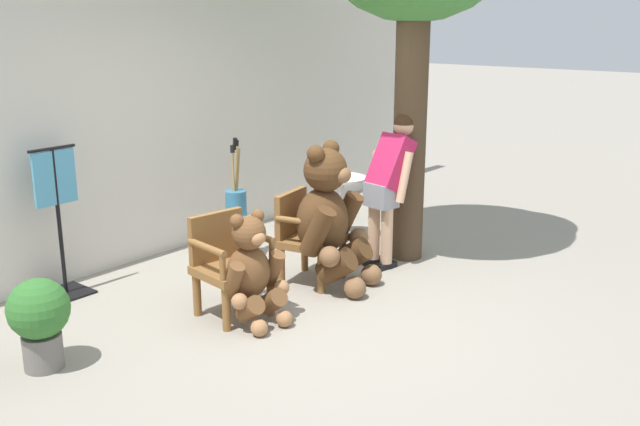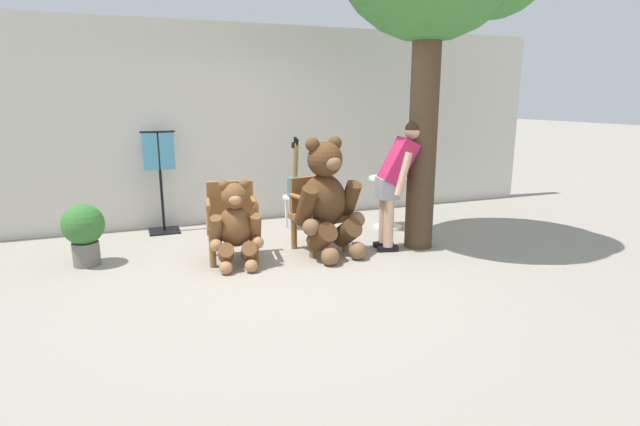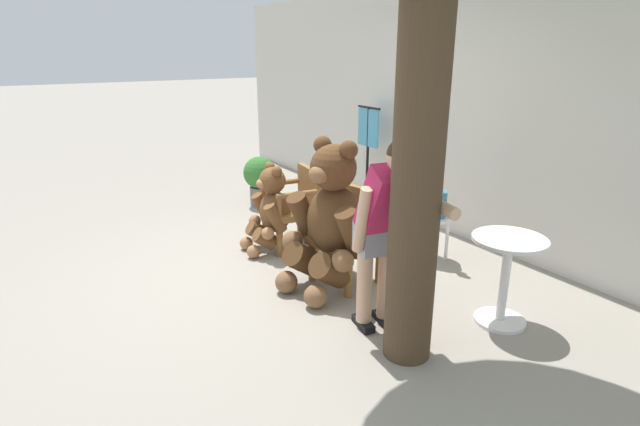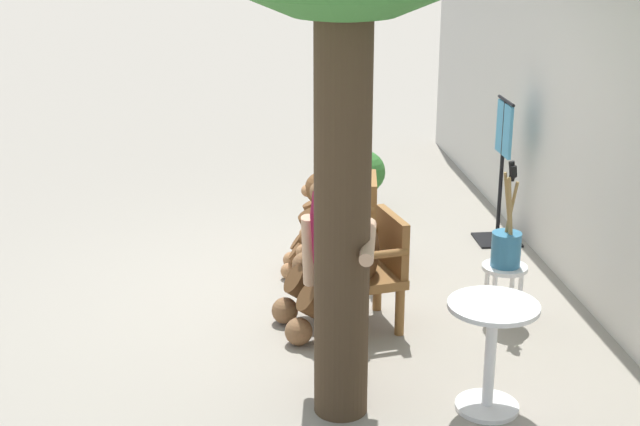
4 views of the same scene
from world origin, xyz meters
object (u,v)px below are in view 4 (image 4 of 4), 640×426
teddy_bear_large (337,244)px  potted_plant (364,178)px  white_stool (504,279)px  clothing_display_stand (502,168)px  brush_bucket (507,243)px  wooden_chair_left (352,222)px  person_visitor (339,256)px  wooden_chair_right (370,267)px  round_side_table (491,344)px  teddy_bear_small (318,223)px

teddy_bear_large → potted_plant: size_ratio=2.00×
white_stool → clothing_display_stand: (-1.73, 0.47, 0.36)m
brush_bucket → potted_plant: size_ratio=1.19×
wooden_chair_left → clothing_display_stand: size_ratio=0.63×
person_visitor → potted_plant: 3.54m
wooden_chair_right → brush_bucket: bearing=86.5°
person_visitor → clothing_display_stand: (-2.55, 1.82, -0.19)m
wooden_chair_left → clothing_display_stand: bearing=113.7°
white_stool → wooden_chair_left: bearing=-137.1°
round_side_table → potted_plant: round_side_table is taller
white_stool → wooden_chair_right: bearing=-93.4°
teddy_bear_large → brush_bucket: size_ratio=1.68×
wooden_chair_left → wooden_chair_right: size_ratio=1.00×
teddy_bear_large → brush_bucket: teddy_bear_large is taller
teddy_bear_large → potted_plant: 2.67m
brush_bucket → person_visitor: bearing=-58.8°
wooden_chair_right → person_visitor: person_visitor is taller
wooden_chair_left → potted_plant: wooden_chair_left is taller
round_side_table → potted_plant: size_ratio=1.06×
brush_bucket → potted_plant: (-2.62, -0.68, -0.24)m
wooden_chair_right → teddy_bear_large: teddy_bear_large is taller
wooden_chair_right → brush_bucket: (0.06, 1.01, 0.18)m
teddy_bear_small → potted_plant: size_ratio=1.39×
person_visitor → potted_plant: bearing=169.0°
teddy_bear_large → clothing_display_stand: size_ratio=1.00×
potted_plant → white_stool: bearing=14.6°
brush_bucket → round_side_table: bearing=-20.5°
person_visitor → brush_bucket: person_visitor is taller
wooden_chair_left → potted_plant: 1.58m
teddy_bear_small → white_stool: (1.10, 1.30, -0.11)m
teddy_bear_small → clothing_display_stand: 1.90m
teddy_bear_large → potted_plant: bearing=167.5°
brush_bucket → teddy_bear_large: bearing=-91.5°
teddy_bear_large → wooden_chair_left: bearing=166.4°
wooden_chair_left → brush_bucket: size_ratio=1.06×
teddy_bear_small → white_stool: size_ratio=2.05×
teddy_bear_small → round_side_table: (2.31, 0.84, -0.01)m
person_visitor → clothing_display_stand: size_ratio=1.12×
wooden_chair_left → round_side_table: 2.36m
teddy_bear_large → person_visitor: 0.89m
wooden_chair_left → person_visitor: bearing=-10.3°
person_visitor → clothing_display_stand: bearing=144.4°
teddy_bear_small → white_stool: bearing=49.8°
white_stool → round_side_table: bearing=-20.4°
brush_bucket → round_side_table: brush_bucket is taller
round_side_table → wooden_chair_left: bearing=-166.5°
wooden_chair_right → brush_bucket: size_ratio=1.06×
teddy_bear_large → teddy_bear_small: (-1.06, -0.04, -0.20)m
wooden_chair_right → potted_plant: bearing=172.8°
white_stool → potted_plant: bearing=-165.4°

